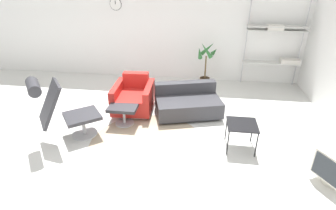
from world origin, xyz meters
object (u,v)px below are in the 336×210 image
at_px(lounge_chair, 59,106).
at_px(armchair_red, 134,98).
at_px(couch_low, 187,103).
at_px(side_table, 242,126).
at_px(ottoman, 124,110).
at_px(potted_plant, 206,66).
at_px(shelf_unit, 278,42).

distance_m(lounge_chair, armchair_red, 1.58).
xyz_separation_m(armchair_red, couch_low, (1.11, -0.00, -0.05)).
relative_size(armchair_red, side_table, 1.95).
relative_size(ottoman, side_table, 1.13).
bearing_deg(potted_plant, armchair_red, -133.99).
bearing_deg(ottoman, side_table, -13.45).
xyz_separation_m(lounge_chair, potted_plant, (2.36, 2.75, -0.12)).
xyz_separation_m(lounge_chair, armchair_red, (0.90, 1.24, -0.38)).
bearing_deg(side_table, potted_plant, 102.91).
height_order(lounge_chair, couch_low, lounge_chair).
xyz_separation_m(ottoman, armchair_red, (0.05, 0.58, -0.03)).
xyz_separation_m(couch_low, shelf_unit, (2.01, 1.79, 0.88)).
height_order(lounge_chair, shelf_unit, shelf_unit).
relative_size(side_table, shelf_unit, 0.23).
distance_m(couch_low, shelf_unit, 2.83).
bearing_deg(ottoman, armchair_red, 85.42).
xyz_separation_m(ottoman, potted_plant, (1.50, 2.09, 0.23)).
xyz_separation_m(lounge_chair, ottoman, (0.85, 0.66, -0.35)).
relative_size(couch_low, potted_plant, 1.25).
bearing_deg(couch_low, armchair_red, -15.82).
distance_m(lounge_chair, shelf_unit, 5.06).
distance_m(ottoman, shelf_unit, 4.03).
height_order(ottoman, armchair_red, armchair_red).
height_order(ottoman, couch_low, couch_low).
bearing_deg(potted_plant, ottoman, -125.75).
distance_m(lounge_chair, potted_plant, 3.62).
relative_size(lounge_chair, potted_plant, 1.00).
distance_m(potted_plant, shelf_unit, 1.79).
bearing_deg(lounge_chair, shelf_unit, 89.05).
bearing_deg(side_table, ottoman, 166.55).
height_order(couch_low, side_table, couch_low).
xyz_separation_m(ottoman, side_table, (2.09, -0.50, 0.11)).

